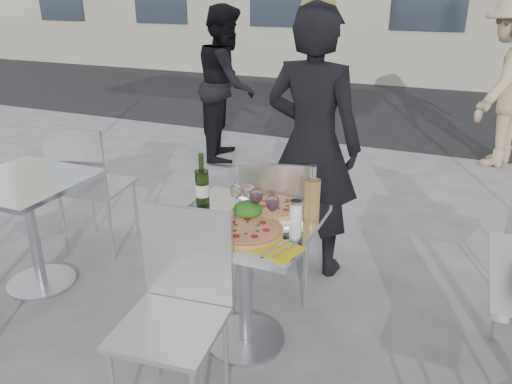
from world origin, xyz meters
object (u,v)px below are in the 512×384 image
at_px(woman_diner, 312,145).
at_px(pizza_near, 247,230).
at_px(wine_bottle, 202,186).
at_px(pedestrian_a, 227,84).
at_px(wineglass_red_a, 256,197).
at_px(napkin_right, 279,249).
at_px(sugar_shaker, 296,210).
at_px(wineglass_white_b, 249,191).
at_px(pedestrian_b, 507,83).
at_px(wineglass_white_a, 236,192).
at_px(chair_far, 277,219).
at_px(chair_near, 178,298).
at_px(carafe, 312,199).
at_px(main_table, 245,257).
at_px(side_table_left, 29,211).
at_px(salad_plate, 248,211).
at_px(napkin_left, 179,226).
at_px(side_chair_lfar, 88,179).
at_px(pizza_far, 278,208).
at_px(wineglass_red_b, 273,204).

relative_size(woman_diner, pizza_near, 5.03).
bearing_deg(wine_bottle, pedestrian_a, 113.96).
relative_size(wineglass_red_a, napkin_right, 0.70).
xyz_separation_m(pizza_near, wine_bottle, (-0.35, 0.20, 0.10)).
bearing_deg(sugar_shaker, wineglass_white_b, 176.97).
bearing_deg(wineglass_red_a, woman_diner, 88.54).
bearing_deg(pedestrian_a, pedestrian_b, -90.79).
bearing_deg(pizza_near, wine_bottle, 150.19).
bearing_deg(wineglass_white_a, chair_far, 75.88).
bearing_deg(chair_near, carafe, 50.32).
distance_m(wineglass_white_b, napkin_right, 0.46).
xyz_separation_m(main_table, wineglass_red_a, (0.04, 0.07, 0.32)).
distance_m(side_table_left, chair_near, 1.48).
relative_size(salad_plate, wineglass_white_b, 1.40).
bearing_deg(wineglass_red_a, main_table, -118.11).
bearing_deg(pizza_near, wineglass_red_a, 98.35).
height_order(pedestrian_a, napkin_right, pedestrian_a).
height_order(wine_bottle, carafe, wine_bottle).
xyz_separation_m(side_table_left, napkin_left, (1.23, -0.19, 0.21)).
bearing_deg(wineglass_white_a, pizza_near, -53.77).
distance_m(chair_near, wine_bottle, 0.68).
distance_m(side_chair_lfar, wineglass_white_a, 1.46).
relative_size(wineglass_white_a, napkin_left, 0.79).
bearing_deg(side_chair_lfar, napkin_right, 148.69).
relative_size(side_chair_lfar, carafe, 3.38).
bearing_deg(sugar_shaker, salad_plate, -164.54).
xyz_separation_m(side_table_left, pizza_far, (1.61, 0.19, 0.23)).
xyz_separation_m(pedestrian_a, carafe, (1.88, -2.85, 0.02)).
height_order(pizza_near, sugar_shaker, sugar_shaker).
relative_size(pizza_near, carafe, 1.23).
bearing_deg(wineglass_white_b, main_table, -77.35).
bearing_deg(wineglass_red_b, wineglass_red_a, 155.83).
bearing_deg(pizza_near, wineglass_white_a, 126.23).
bearing_deg(napkin_left, pizza_far, 38.99).
relative_size(pedestrian_b, wineglass_red_b, 11.53).
distance_m(pizza_far, napkin_left, 0.53).
height_order(main_table, pedestrian_b, pedestrian_b).
distance_m(side_chair_lfar, wine_bottle, 1.28).
xyz_separation_m(chair_near, wineglass_white_a, (0.01, 0.59, 0.29)).
bearing_deg(main_table, napkin_right, -39.01).
distance_m(chair_near, pedestrian_b, 4.67).
relative_size(pizza_near, napkin_right, 1.58).
xyz_separation_m(pedestrian_b, carafe, (-0.99, -3.82, -0.04)).
distance_m(pedestrian_b, pizza_near, 4.25).
bearing_deg(pedestrian_a, wineglass_white_b, -171.03).
distance_m(salad_plate, sugar_shaker, 0.25).
height_order(chair_far, napkin_right, chair_far).
bearing_deg(napkin_right, chair_far, 128.76).
bearing_deg(side_table_left, wineglass_red_a, 2.55).
bearing_deg(pizza_far, salad_plate, -127.65).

